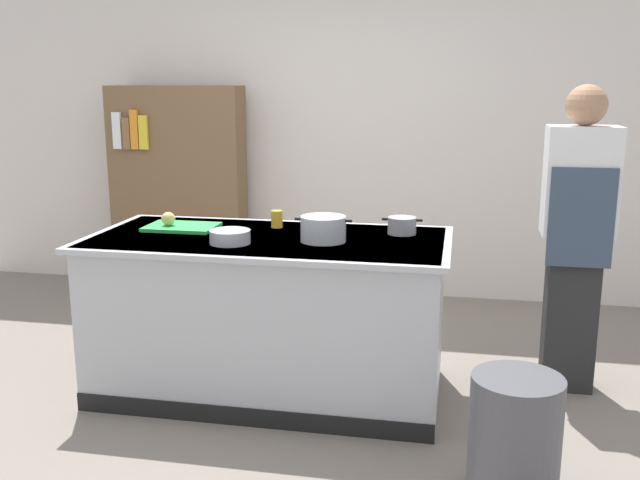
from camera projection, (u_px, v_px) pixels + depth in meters
ground_plane at (271, 390)px, 4.09m from camera, size 10.00×10.00×0.00m
back_wall at (335, 111)px, 5.78m from camera, size 6.40×0.12×3.00m
counter_island at (269, 313)px, 3.99m from camera, size 1.98×0.98×0.90m
cutting_board at (182, 227)px, 4.12m from camera, size 0.40×0.28×0.02m
onion at (168, 219)px, 4.09m from camera, size 0.08×0.08×0.08m
stock_pot at (323, 229)px, 3.78m from camera, size 0.31×0.24×0.14m
sauce_pan at (402, 226)px, 3.97m from camera, size 0.23×0.16×0.09m
mixing_bowl at (230, 237)px, 3.74m from camera, size 0.22×0.22×0.07m
juice_cup at (277, 219)px, 4.14m from camera, size 0.07×0.07×0.10m
trash_bin at (515, 437)px, 3.00m from camera, size 0.39×0.39×0.54m
person_chef at (576, 233)px, 3.94m from camera, size 0.38×0.25×1.72m
bookshelf at (178, 191)px, 5.87m from camera, size 1.10×0.31×1.70m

